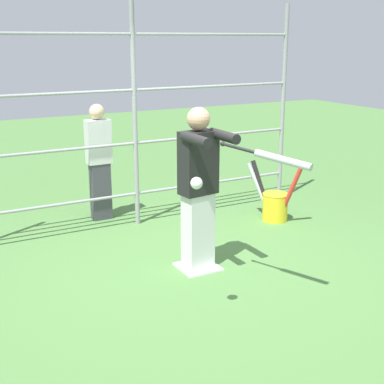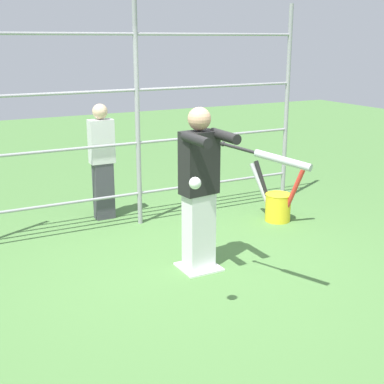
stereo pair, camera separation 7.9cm
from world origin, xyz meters
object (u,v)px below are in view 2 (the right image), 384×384
(bystander_behind_fence, at_px, (102,160))
(bat_bucket, at_px, (277,204))
(batter, at_px, (200,185))
(baseball_bat_swinging, at_px, (275,158))
(softball_in_flight, at_px, (195,183))

(bystander_behind_fence, bearing_deg, bat_bucket, 149.65)
(batter, distance_m, bystander_behind_fence, 2.07)
(baseball_bat_swinging, height_order, softball_in_flight, baseball_bat_swinging)
(baseball_bat_swinging, height_order, bat_bucket, baseball_bat_swinging)
(baseball_bat_swinging, relative_size, bystander_behind_fence, 0.55)
(baseball_bat_swinging, bearing_deg, bat_bucket, -128.23)
(baseball_bat_swinging, xyz_separation_m, bystander_behind_fence, (0.57, -2.95, -0.54))
(softball_in_flight, bearing_deg, bat_bucket, -139.89)
(baseball_bat_swinging, bearing_deg, softball_in_flight, 5.79)
(baseball_bat_swinging, distance_m, bystander_behind_fence, 3.05)
(batter, distance_m, bat_bucket, 1.98)
(softball_in_flight, height_order, bat_bucket, softball_in_flight)
(softball_in_flight, xyz_separation_m, bystander_behind_fence, (-0.25, -3.03, -0.44))
(softball_in_flight, height_order, bystander_behind_fence, bystander_behind_fence)
(softball_in_flight, relative_size, bystander_behind_fence, 0.06)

